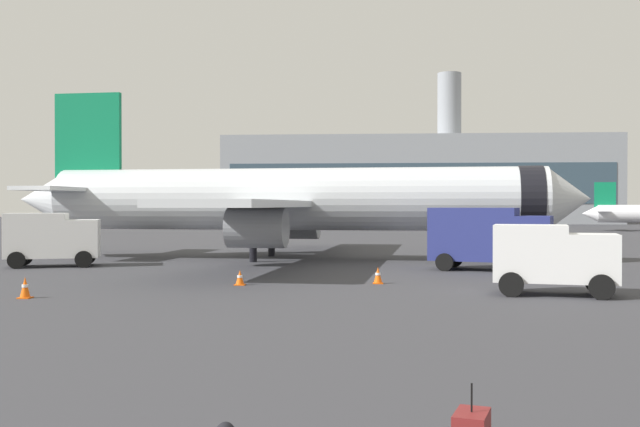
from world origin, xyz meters
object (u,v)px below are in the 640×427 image
safety_cone_near (82,255)px  cargo_van (553,256)px  safety_cone_far (25,288)px  airplane_at_gate (291,200)px  safety_cone_outer (378,275)px  safety_cone_mid (240,278)px  service_truck (52,237)px  fuel_truck (489,236)px

safety_cone_near → cargo_van: bearing=-33.2°
safety_cone_far → airplane_at_gate: bearing=69.7°
safety_cone_near → airplane_at_gate: bearing=6.1°
cargo_van → safety_cone_outer: 7.43m
safety_cone_mid → service_truck: bearing=144.3°
safety_cone_near → safety_cone_mid: size_ratio=0.96×
safety_cone_outer → safety_cone_far: bearing=-154.9°
service_truck → safety_cone_mid: bearing=-35.7°
safety_cone_far → fuel_truck: bearing=35.0°
airplane_at_gate → fuel_truck: 13.11m
airplane_at_gate → safety_cone_outer: 15.17m
safety_cone_far → safety_cone_outer: safety_cone_far is taller
cargo_van → safety_cone_mid: size_ratio=7.47×
airplane_at_gate → safety_cone_far: 21.29m
service_truck → fuel_truck: (23.26, -0.61, 0.16)m
fuel_truck → safety_cone_near: (-23.62, 5.59, -1.47)m
safety_cone_mid → safety_cone_near: bearing=132.2°
service_truck → safety_cone_far: size_ratio=6.77×
safety_cone_mid → safety_cone_outer: 5.82m
airplane_at_gate → safety_cone_outer: size_ratio=50.24×
service_truck → safety_cone_far: service_truck is taller
cargo_van → safety_cone_outer: cargo_van is taller
airplane_at_gate → safety_cone_mid: size_ratio=56.70×
service_truck → cargo_van: service_truck is taller
service_truck → safety_cone_mid: 14.66m
airplane_at_gate → safety_cone_near: (-12.67, -1.35, -3.36)m
cargo_van → fuel_truck: bearing=94.4°
cargo_van → safety_cone_mid: (-12.18, 2.48, -1.14)m
service_truck → safety_cone_far: 14.34m
safety_cone_mid → safety_cone_outer: bearing=10.2°
airplane_at_gate → safety_cone_outer: airplane_at_gate is taller
safety_cone_near → service_truck: bearing=-85.9°
service_truck → safety_cone_outer: bearing=-23.0°
safety_cone_near → safety_cone_outer: bearing=-34.8°
airplane_at_gate → cargo_van: bearing=-55.9°
fuel_truck → safety_cone_mid: bearing=-145.2°
safety_cone_near → safety_cone_mid: 18.22m
service_truck → safety_cone_mid: (11.87, -8.51, -1.30)m
fuel_truck → safety_cone_far: bearing=-145.0°
fuel_truck → cargo_van: size_ratio=1.37×
safety_cone_mid → safety_cone_far: (-6.87, -4.87, 0.07)m
fuel_truck → safety_cone_mid: fuel_truck is taller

